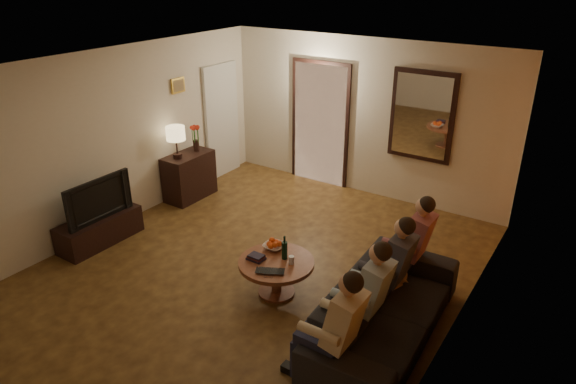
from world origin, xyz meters
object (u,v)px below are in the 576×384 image
Objects in this scene: tv at (94,198)px; coffee_table at (276,277)px; dresser at (189,176)px; person_c at (391,273)px; dog at (383,278)px; bowl at (274,246)px; tv_stand at (100,230)px; person_b at (366,301)px; sofa at (386,310)px; laptop at (269,274)px; person_d at (411,249)px; table_lamp at (176,142)px; person_a at (337,335)px; wine_bottle at (285,247)px.

tv is 1.15× the size of coffee_table.
tv reaches higher than coffee_table.
dresser is 0.72× the size of person_c.
dog reaches higher than coffee_table.
dresser is 0.96× the size of coffee_table.
dog is at bearing 16.65° from bowl.
tv_stand is 4.16m from person_c.
person_b is 1.58m from bowl.
sofa reaches higher than bowl.
dresser reaches higher than sofa.
tv is at bearing 154.40° from laptop.
bowl is 0.57m from laptop.
person_b is 1.39m from coffee_table.
person_b is 1.00× the size of person_d.
dresser is at bearing 90.00° from table_lamp.
bowl reaches higher than coffee_table.
wine_bottle is (-1.25, 1.02, 0.01)m from person_a.
person_a is at bearing 171.21° from sofa.
wine_bottle is (-1.25, 0.42, 0.01)m from person_b.
sofa is 0.94m from person_a.
person_b is 0.60m from person_c.
dresser is at bearing 90.00° from tv_stand.
bowl is at bearing -25.63° from dresser.
dresser is at bearing 121.51° from laptop.
wine_bottle reaches higher than coffee_table.
laptop is (-1.30, -0.26, 0.12)m from sofa.
bowl reaches higher than laptop.
sofa is 1.95× the size of person_d.
sofa is 0.69m from dog.
tv reaches higher than dresser.
person_a reaches higher than dresser.
table_lamp is at bearing 166.71° from person_c.
bowl is (2.61, 0.58, -0.21)m from tv.
dresser is 0.73× the size of tv_stand.
person_a is at bearing -90.00° from person_d.
coffee_table is at bearing -50.71° from bowl.
tv_stand is 4.59× the size of bowl.
dresser is at bearing 149.75° from person_a.
tv_stand is 0.51× the size of sofa.
table_lamp reaches higher than person_d.
sofa is 1.38m from wine_bottle.
dog is at bearing -9.47° from table_lamp.
person_a reaches higher than laptop.
person_d is 1.62m from coffee_table.
tv is 0.86× the size of person_d.
person_b is 4.63× the size of bowl.
person_b is (4.09, 0.05, -0.09)m from tv.
person_a is 2.14× the size of dog.
person_d is at bearing 90.00° from person_b.
person_c reaches higher than tv.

